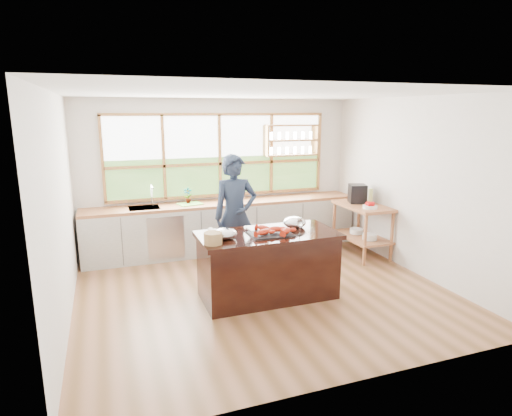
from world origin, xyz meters
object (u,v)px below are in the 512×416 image
cook (235,216)px  wicker_basket (213,238)px  espresso_machine (357,194)px  island (268,265)px

cook → wicker_basket: cook is taller
cook → wicker_basket: bearing=-118.3°
cook → espresso_machine: bearing=8.9°
espresso_machine → cook: bearing=-151.8°
cook → island: bearing=-79.4°
island → wicker_basket: bearing=-164.7°
wicker_basket → espresso_machine: bearing=26.7°
espresso_machine → wicker_basket: size_ratio=1.43×
island → espresso_machine: (2.19, 1.29, 0.61)m
island → cook: cook is taller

